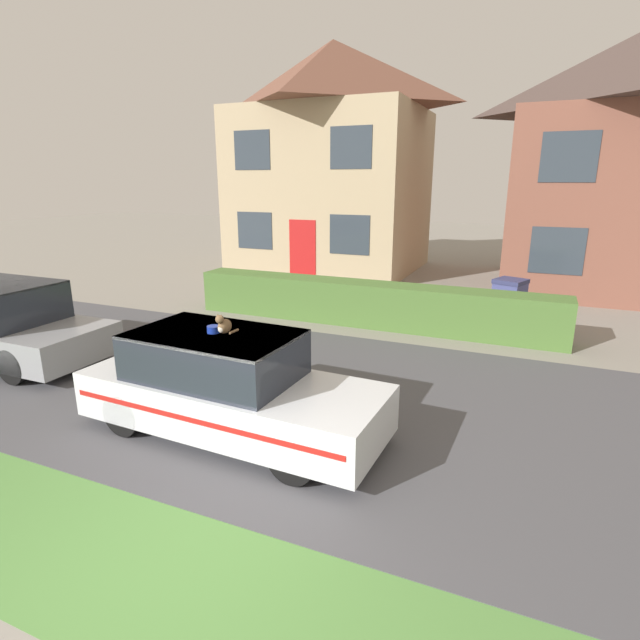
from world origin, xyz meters
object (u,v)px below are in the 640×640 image
Objects in this scene: house_right at (628,164)px; wheelie_bin at (508,303)px; police_car at (227,386)px; cat at (224,325)px; house_left at (332,158)px.

house_right is 6.55× the size of wheelie_bin.
police_car reaches higher than wheelie_bin.
house_left is (-4.02, 13.48, 2.60)m from cat.
cat is 0.26× the size of wheelie_bin.
house_right is (5.98, 13.21, 3.21)m from police_car.
police_car is at bearing -92.69° from wheelie_bin.
house_left reaches higher than police_car.
house_left reaches higher than wheelie_bin.
police_car is 14.25m from house_left.
wheelie_bin is (7.07, -6.18, -3.65)m from house_left.
cat is 0.04× the size of house_right.
house_right is (5.82, 13.44, 2.26)m from cat.
cat is at bearing -52.31° from police_car.
wheelie_bin is at bearing 161.37° from cat.
house_right reaches higher than wheelie_bin.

